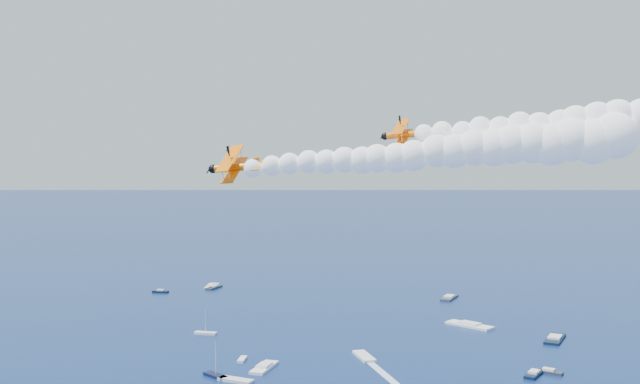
# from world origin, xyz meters

# --- Properties ---
(biplane_lead) EXTENTS (7.27, 8.97, 7.25)m
(biplane_lead) POSITION_xyz_m (13.54, 22.19, 56.83)
(biplane_lead) COLOR #F66705
(biplane_trail) EXTENTS (9.05, 11.01, 9.39)m
(biplane_trail) POSITION_xyz_m (-10.74, 17.03, 52.05)
(biplane_trail) COLOR #FE6D05
(smoke_trail_lead) EXTENTS (55.81, 9.83, 10.38)m
(smoke_trail_lead) POSITION_xyz_m (41.22, 21.23, 58.92)
(smoke_trail_lead) COLOR white
(smoke_trail_trail) EXTENTS (55.86, 10.69, 10.38)m
(smoke_trail_trail) POSITION_xyz_m (16.94, 18.22, 54.14)
(smoke_trail_trail) COLOR white
(spectator_boats) EXTENTS (207.03, 183.52, 0.70)m
(spectator_boats) POSITION_xyz_m (-5.16, 114.91, 0.35)
(spectator_boats) COLOR silver
(spectator_boats) RESTS_ON ground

